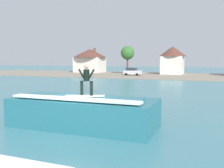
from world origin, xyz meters
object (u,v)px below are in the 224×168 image
at_px(wave_crest, 83,112).
at_px(house_with_chimney, 90,59).
at_px(house_small_cottage, 173,59).
at_px(car_near_shore, 132,72).
at_px(tree_tall_bare, 128,53).
at_px(surfboard, 85,96).
at_px(surfer, 86,78).

distance_m(wave_crest, house_with_chimney, 62.36).
bearing_deg(house_small_cottage, car_near_shore, -134.21).
bearing_deg(tree_tall_bare, house_small_cottage, 9.82).
bearing_deg(tree_tall_bare, wave_crest, -74.58).
xyz_separation_m(wave_crest, house_with_chimney, (-27.31, 55.98, 3.17)).
relative_size(house_with_chimney, tree_tall_bare, 1.33).
relative_size(house_with_chimney, house_small_cottage, 1.37).
bearing_deg(house_with_chimney, tree_tall_bare, -15.43).
xyz_separation_m(surfboard, house_small_cottage, (-3.41, 54.85, 2.17)).
height_order(wave_crest, car_near_shore, car_near_shore).
xyz_separation_m(house_with_chimney, house_small_cottage, (24.28, -1.57, -0.03)).
bearing_deg(surfer, tree_tall_bare, 105.75).
relative_size(surfer, house_small_cottage, 0.23).
relative_size(wave_crest, house_with_chimney, 0.83).
bearing_deg(car_near_shore, wave_crest, -76.41).
height_order(surfboard, surfer, surfer).
relative_size(wave_crest, surfboard, 3.91).
bearing_deg(surfer, house_small_cottage, 93.61).
xyz_separation_m(wave_crest, surfer, (0.43, -0.38, 1.92)).
bearing_deg(house_with_chimney, house_small_cottage, -3.70).
distance_m(surfboard, surfer, 0.95).
bearing_deg(surfboard, house_with_chimney, 116.14).
height_order(wave_crest, tree_tall_bare, tree_tall_bare).
bearing_deg(car_near_shore, tree_tall_bare, 117.56).
xyz_separation_m(surfer, tree_tall_bare, (-14.89, 52.80, 2.72)).
bearing_deg(surfboard, surfer, 54.33).
bearing_deg(surfboard, house_small_cottage, 93.56).
bearing_deg(wave_crest, house_with_chimney, 116.00).
distance_m(wave_crest, tree_tall_bare, 54.58).
relative_size(surfboard, surfer, 1.26).
height_order(wave_crest, house_small_cottage, house_small_cottage).
relative_size(surfer, car_near_shore, 0.40).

